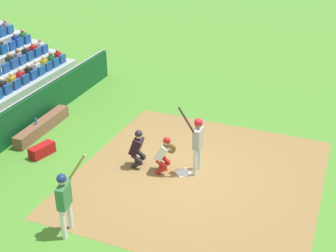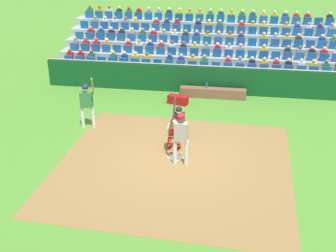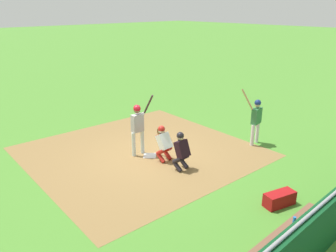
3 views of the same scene
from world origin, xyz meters
name	(u,v)px [view 3 (image 3 of 3)]	position (x,y,z in m)	size (l,w,h in m)	color
ground_plane	(150,156)	(0.00, 0.00, 0.00)	(160.00, 160.00, 0.00)	#4A872E
infield_dirt_patch	(141,152)	(0.00, 0.50, 0.00)	(7.55, 7.25, 0.01)	olive
home_plate_marker	(150,156)	(0.00, 0.00, 0.02)	(0.44, 0.44, 0.02)	white
batter_at_plate	(138,124)	(-0.20, 0.37, 1.16)	(0.56, 0.70, 2.26)	silver
catcher_crouching	(163,141)	(0.14, -0.57, 0.71)	(0.47, 0.71, 1.26)	#AE1F18
home_plate_umpire	(181,149)	(0.09, -1.48, 0.71)	(0.48, 0.48, 1.30)	black
dugout_wall	(332,218)	(0.00, -6.28, 0.64)	(14.10, 0.24, 1.34)	#0E4520
dugout_bench	(285,240)	(-0.93, -5.73, 0.22)	(2.99, 0.40, 0.44)	brown
water_bottle_on_bench	(294,222)	(-0.63, -5.75, 0.56)	(0.07, 0.07, 0.24)	blue
equipment_duffel_bag	(279,199)	(0.55, -4.76, 0.19)	(0.88, 0.36, 0.38)	#A31214
on_deck_batter	(256,117)	(3.67, -1.88, 1.11)	(0.74, 0.62, 2.18)	silver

